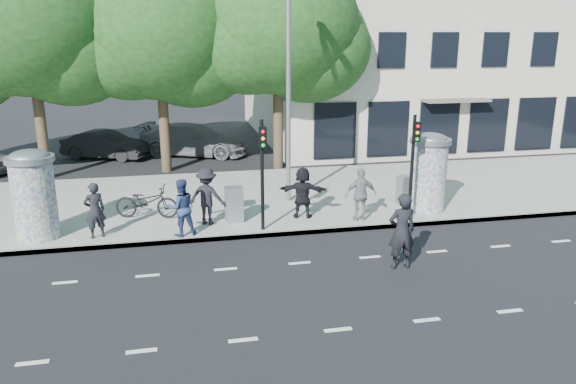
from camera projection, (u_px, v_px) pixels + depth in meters
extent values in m
plane|color=black|center=(312.00, 285.00, 13.82)|extent=(120.00, 120.00, 0.00)
cube|color=gray|center=(263.00, 197.00, 20.86)|extent=(40.00, 8.00, 0.15)
cube|color=slate|center=(284.00, 233.00, 17.14)|extent=(40.00, 0.10, 0.16)
cube|color=silver|center=(338.00, 330.00, 11.75)|extent=(32.00, 0.12, 0.01)
cube|color=silver|center=(300.00, 263.00, 15.14)|extent=(32.00, 0.12, 0.01)
cylinder|color=beige|center=(35.00, 200.00, 16.28)|extent=(1.20, 1.20, 2.30)
cylinder|color=slate|center=(29.00, 159.00, 15.95)|extent=(1.36, 1.36, 0.16)
ellipsoid|color=slate|center=(29.00, 156.00, 15.92)|extent=(1.10, 1.10, 0.38)
cylinder|color=beige|center=(428.00, 177.00, 18.91)|extent=(1.20, 1.20, 2.30)
cylinder|color=slate|center=(431.00, 141.00, 18.57)|extent=(1.36, 1.36, 0.16)
ellipsoid|color=slate|center=(431.00, 139.00, 18.55)|extent=(1.10, 1.10, 0.38)
cylinder|color=black|center=(262.00, 176.00, 16.82)|extent=(0.11, 0.11, 3.40)
cube|color=black|center=(263.00, 137.00, 16.32)|extent=(0.22, 0.14, 0.62)
cylinder|color=black|center=(412.00, 168.00, 17.76)|extent=(0.11, 0.11, 3.40)
cube|color=black|center=(417.00, 132.00, 17.26)|extent=(0.22, 0.14, 0.62)
cylinder|color=slate|center=(288.00, 88.00, 19.14)|extent=(0.16, 0.16, 8.00)
cylinder|color=#38281C|center=(41.00, 123.00, 23.26)|extent=(0.44, 0.44, 4.73)
ellipsoid|color=#1A3413|center=(28.00, 19.00, 22.12)|extent=(7.20, 7.20, 6.12)
cylinder|color=#38281C|center=(164.00, 122.00, 24.48)|extent=(0.44, 0.44, 4.41)
ellipsoid|color=#1A3413|center=(158.00, 30.00, 23.41)|extent=(6.80, 6.80, 5.78)
cylinder|color=#38281C|center=(278.00, 118.00, 25.06)|extent=(0.44, 0.44, 4.59)
ellipsoid|color=#1A3413|center=(278.00, 24.00, 23.95)|extent=(7.00, 7.00, 5.95)
cube|color=#ABA58F|center=(427.00, 32.00, 33.35)|extent=(20.00, 15.00, 12.00)
cube|color=black|center=(488.00, 125.00, 27.45)|extent=(18.00, 0.10, 2.60)
cube|color=#59544C|center=(456.00, 100.00, 26.37)|extent=(3.20, 0.90, 0.12)
cube|color=#194C8C|center=(299.00, 97.00, 25.15)|extent=(1.60, 0.06, 0.30)
imported|color=black|center=(95.00, 210.00, 16.39)|extent=(0.71, 0.59, 1.68)
imported|color=navy|center=(181.00, 207.00, 16.57)|extent=(0.97, 0.84, 1.73)
imported|color=black|center=(207.00, 196.00, 17.55)|extent=(1.34, 1.07, 1.81)
imported|color=gray|center=(361.00, 194.00, 17.89)|extent=(1.03, 0.61, 1.73)
imported|color=black|center=(303.00, 192.00, 18.19)|extent=(1.66, 1.00, 1.69)
imported|color=black|center=(402.00, 231.00, 14.58)|extent=(0.75, 0.49, 2.04)
imported|color=black|center=(147.00, 202.00, 18.22)|extent=(1.22, 2.19, 1.09)
cube|color=gray|center=(234.00, 204.00, 17.84)|extent=(0.57, 0.42, 1.15)
cube|color=gray|center=(404.00, 190.00, 19.72)|extent=(0.58, 0.50, 1.01)
imported|color=black|center=(105.00, 145.00, 27.41)|extent=(2.97, 4.37, 1.36)
imported|color=slate|center=(194.00, 140.00, 28.17)|extent=(4.07, 5.89, 1.58)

